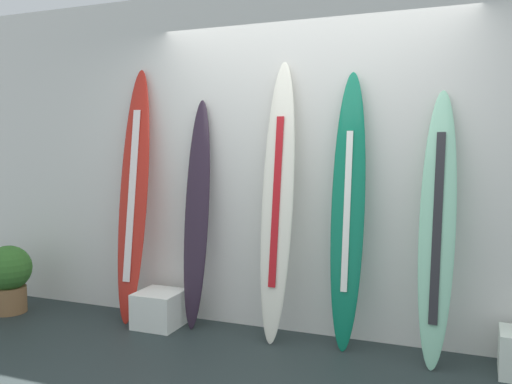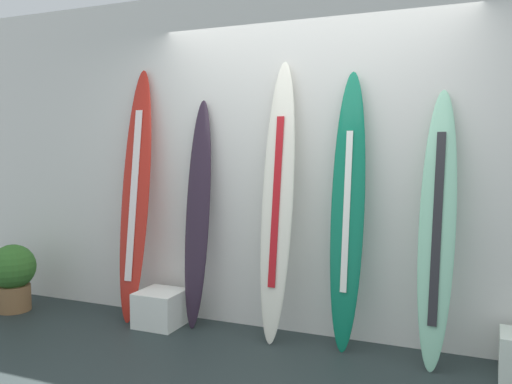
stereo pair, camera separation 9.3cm
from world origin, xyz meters
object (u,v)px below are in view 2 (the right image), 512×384
(surfboard_charcoal, at_px, (198,214))
(potted_plant, at_px, (13,274))
(surfboard_emerald, at_px, (348,211))
(display_block_left, at_px, (161,308))
(surfboard_ivory, at_px, (277,203))
(surfboard_seafoam, at_px, (437,230))
(surfboard_crimson, at_px, (135,197))

(surfboard_charcoal, xyz_separation_m, potted_plant, (-1.77, -0.31, -0.61))
(surfboard_charcoal, xyz_separation_m, surfboard_emerald, (1.27, -0.02, 0.08))
(display_block_left, bearing_deg, surfboard_ivory, 5.01)
(surfboard_ivory, relative_size, display_block_left, 5.98)
(surfboard_charcoal, height_order, surfboard_seafoam, surfboard_seafoam)
(surfboard_crimson, distance_m, surfboard_seafoam, 2.49)
(surfboard_charcoal, relative_size, surfboard_seafoam, 1.00)
(display_block_left, bearing_deg, surfboard_charcoal, 23.51)
(surfboard_crimson, bearing_deg, display_block_left, -15.98)
(surfboard_seafoam, xyz_separation_m, potted_plant, (-3.67, -0.24, -0.60))
(display_block_left, height_order, potted_plant, potted_plant)
(surfboard_crimson, xyz_separation_m, potted_plant, (-1.18, -0.26, -0.74))
(surfboard_ivory, bearing_deg, potted_plant, -173.91)
(surfboard_emerald, xyz_separation_m, surfboard_seafoam, (0.63, -0.05, -0.10))
(surfboard_emerald, distance_m, surfboard_seafoam, 0.64)
(surfboard_emerald, bearing_deg, surfboard_charcoal, 179.21)
(display_block_left, distance_m, potted_plant, 1.50)
(surfboard_ivory, bearing_deg, surfboard_charcoal, 176.90)
(surfboard_ivory, bearing_deg, surfboard_emerald, 2.27)
(surfboard_ivory, height_order, surfboard_emerald, surfboard_ivory)
(display_block_left, bearing_deg, surfboard_crimson, 164.02)
(surfboard_charcoal, distance_m, surfboard_ivory, 0.73)
(surfboard_emerald, relative_size, surfboard_seafoam, 1.08)
(surfboard_charcoal, relative_size, surfboard_emerald, 0.92)
(surfboard_charcoal, bearing_deg, surfboard_crimson, -175.75)
(surfboard_crimson, relative_size, potted_plant, 3.55)
(surfboard_ivory, distance_m, display_block_left, 1.38)
(surfboard_ivory, relative_size, surfboard_emerald, 1.05)
(surfboard_crimson, xyz_separation_m, surfboard_seafoam, (2.49, -0.02, -0.14))
(potted_plant, bearing_deg, surfboard_crimson, 12.46)
(surfboard_seafoam, bearing_deg, display_block_left, -178.31)
(surfboard_crimson, bearing_deg, surfboard_ivory, 0.20)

